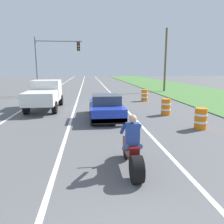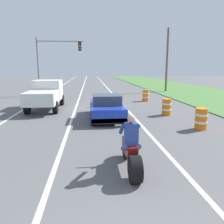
% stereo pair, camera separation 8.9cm
% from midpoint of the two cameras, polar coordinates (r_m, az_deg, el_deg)
% --- Properties ---
extents(lane_stripe_left_solid, '(0.14, 120.00, 0.01)m').
position_cam_midpoint_polar(lane_stripe_left_solid, '(22.06, -17.72, 3.28)').
color(lane_stripe_left_solid, white).
rests_on(lane_stripe_left_solid, ground).
extents(lane_stripe_right_solid, '(0.14, 120.00, 0.01)m').
position_cam_midpoint_polar(lane_stripe_right_solid, '(21.73, 1.22, 3.69)').
color(lane_stripe_right_solid, white).
rests_on(lane_stripe_right_solid, ground).
extents(lane_stripe_centre_dashed, '(0.14, 120.00, 0.01)m').
position_cam_midpoint_polar(lane_stripe_centre_dashed, '(21.60, -8.33, 3.53)').
color(lane_stripe_centre_dashed, white).
rests_on(lane_stripe_centre_dashed, ground).
extents(grass_verge_right, '(10.00, 120.00, 0.06)m').
position_cam_midpoint_polar(grass_verge_right, '(25.04, 24.93, 3.71)').
color(grass_verge_right, '#477538').
rests_on(grass_verge_right, ground).
extents(motorcycle_with_rider, '(0.70, 2.21, 1.62)m').
position_cam_midpoint_polar(motorcycle_with_rider, '(6.20, 5.31, -10.02)').
color(motorcycle_with_rider, black).
rests_on(motorcycle_with_rider, ground).
extents(sports_car_blue, '(1.84, 4.30, 1.37)m').
position_cam_midpoint_polar(sports_car_blue, '(12.74, -1.24, 1.22)').
color(sports_car_blue, '#1E38B2').
rests_on(sports_car_blue, ground).
extents(pickup_truck_left_lane_white, '(2.02, 4.80, 1.98)m').
position_cam_midpoint_polar(pickup_truck_left_lane_white, '(16.12, -16.53, 4.57)').
color(pickup_truck_left_lane_white, silver).
rests_on(pickup_truck_left_lane_white, ground).
extents(traffic_light_mast_near, '(4.89, 0.34, 6.00)m').
position_cam_midpoint_polar(traffic_light_mast_near, '(24.80, -14.94, 13.54)').
color(traffic_light_mast_near, gray).
rests_on(traffic_light_mast_near, ground).
extents(utility_pole_roadside, '(0.24, 0.24, 7.49)m').
position_cam_midpoint_polar(utility_pole_roadside, '(28.14, 14.03, 12.71)').
color(utility_pole_roadside, brown).
rests_on(utility_pole_roadside, ground).
extents(construction_barrel_nearest, '(0.58, 0.58, 1.00)m').
position_cam_midpoint_polar(construction_barrel_nearest, '(11.24, 22.14, -1.61)').
color(construction_barrel_nearest, orange).
rests_on(construction_barrel_nearest, ground).
extents(construction_barrel_mid, '(0.58, 0.58, 1.00)m').
position_cam_midpoint_polar(construction_barrel_mid, '(14.00, 14.03, 1.27)').
color(construction_barrel_mid, orange).
rests_on(construction_barrel_mid, ground).
extents(construction_barrel_far, '(0.58, 0.58, 1.00)m').
position_cam_midpoint_polar(construction_barrel_far, '(19.66, 8.76, 4.24)').
color(construction_barrel_far, orange).
rests_on(construction_barrel_far, ground).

